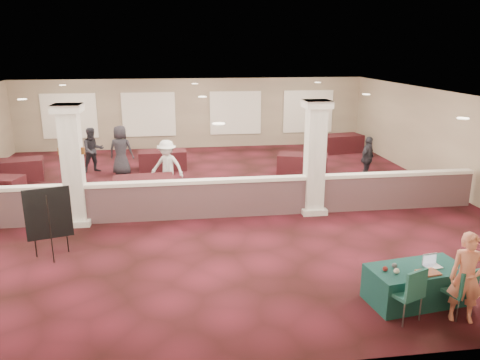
{
  "coord_description": "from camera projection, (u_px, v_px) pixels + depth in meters",
  "views": [
    {
      "loc": [
        -0.81,
        -13.78,
        4.59
      ],
      "look_at": [
        0.83,
        -2.0,
        1.19
      ],
      "focal_mm": 35.0,
      "sensor_mm": 36.0,
      "label": 1
    }
  ],
  "objects": [
    {
      "name": "ground",
      "position": [
        205.0,
        200.0,
        14.49
      ],
      "size": [
        16.0,
        16.0,
        0.0
      ],
      "primitive_type": "plane",
      "color": "#4A121C",
      "rests_on": "ground"
    },
    {
      "name": "wall_back",
      "position": [
        193.0,
        114.0,
        21.67
      ],
      "size": [
        16.0,
        0.04,
        3.2
      ],
      "primitive_type": "cube",
      "color": "#7E6B57",
      "rests_on": "ground"
    },
    {
      "name": "wall_front",
      "position": [
        241.0,
        272.0,
        6.43
      ],
      "size": [
        16.0,
        0.04,
        3.2
      ],
      "primitive_type": "cube",
      "color": "#7E6B57",
      "rests_on": "ground"
    },
    {
      "name": "wall_right",
      "position": [
        451.0,
        143.0,
        15.11
      ],
      "size": [
        0.04,
        16.0,
        3.2
      ],
      "primitive_type": "cube",
      "color": "#7E6B57",
      "rests_on": "ground"
    },
    {
      "name": "ceiling",
      "position": [
        202.0,
        96.0,
        13.61
      ],
      "size": [
        16.0,
        16.0,
        0.02
      ],
      "primitive_type": "cube",
      "color": "silver",
      "rests_on": "wall_back"
    },
    {
      "name": "partition_wall",
      "position": [
        208.0,
        198.0,
        12.91
      ],
      "size": [
        15.6,
        0.28,
        1.1
      ],
      "color": "brown",
      "rests_on": "ground"
    },
    {
      "name": "column_left",
      "position": [
        73.0,
        165.0,
        12.15
      ],
      "size": [
        0.72,
        0.72,
        3.2
      ],
      "color": "beige",
      "rests_on": "ground"
    },
    {
      "name": "column_right",
      "position": [
        315.0,
        157.0,
        13.01
      ],
      "size": [
        0.72,
        0.72,
        3.2
      ],
      "color": "beige",
      "rests_on": "ground"
    },
    {
      "name": "sconce_left",
      "position": [
        60.0,
        151.0,
        12.01
      ],
      "size": [
        0.12,
        0.12,
        0.18
      ],
      "color": "brown",
      "rests_on": "column_left"
    },
    {
      "name": "sconce_right",
      "position": [
        83.0,
        151.0,
        12.09
      ],
      "size": [
        0.12,
        0.12,
        0.18
      ],
      "color": "brown",
      "rests_on": "column_left"
    },
    {
      "name": "near_table",
      "position": [
        416.0,
        284.0,
        8.67
      ],
      "size": [
        1.88,
        1.12,
        0.68
      ],
      "primitive_type": "cube",
      "rotation": [
        0.0,
        0.0,
        0.14
      ],
      "color": "#0D312A",
      "rests_on": "ground"
    },
    {
      "name": "conf_chair_main",
      "position": [
        462.0,
        288.0,
        8.13
      ],
      "size": [
        0.59,
        0.59,
        0.92
      ],
      "rotation": [
        0.0,
        0.0,
        0.34
      ],
      "color": "#1C5345",
      "rests_on": "ground"
    },
    {
      "name": "conf_chair_side",
      "position": [
        409.0,
        290.0,
        7.98
      ],
      "size": [
        0.65,
        0.65,
        1.0
      ],
      "rotation": [
        0.0,
        0.0,
        0.39
      ],
      "color": "#1C5345",
      "rests_on": "ground"
    },
    {
      "name": "easel_board",
      "position": [
        48.0,
        214.0,
        10.26
      ],
      "size": [
        0.95,
        0.57,
        1.65
      ],
      "rotation": [
        0.0,
        0.0,
        0.28
      ],
      "color": "black",
      "rests_on": "ground"
    },
    {
      "name": "woman",
      "position": [
        467.0,
        278.0,
        7.94
      ],
      "size": [
        0.68,
        0.56,
        1.61
      ],
      "primitive_type": "imported",
      "rotation": [
        0.0,
        0.0,
        -0.34
      ],
      "color": "#F28269",
      "rests_on": "ground"
    },
    {
      "name": "far_table_front_center",
      "position": [
        144.0,
        189.0,
        14.43
      ],
      "size": [
        1.88,
        1.03,
        0.74
      ],
      "primitive_type": "cube",
      "rotation": [
        0.0,
        0.0,
        0.06
      ],
      "color": "black",
      "rests_on": "ground"
    },
    {
      "name": "far_table_front_right",
      "position": [
        302.0,
        164.0,
        17.44
      ],
      "size": [
        2.02,
        1.47,
        0.74
      ],
      "primitive_type": "cube",
      "rotation": [
        0.0,
        0.0,
        -0.35
      ],
      "color": "black",
      "rests_on": "ground"
    },
    {
      "name": "far_table_back_left",
      "position": [
        15.0,
        170.0,
        16.57
      ],
      "size": [
        2.01,
        1.29,
        0.75
      ],
      "primitive_type": "cube",
      "rotation": [
        0.0,
        0.0,
        0.21
      ],
      "color": "black",
      "rests_on": "ground"
    },
    {
      "name": "far_table_back_center",
      "position": [
        163.0,
        160.0,
        18.09
      ],
      "size": [
        1.84,
        1.0,
        0.73
      ],
      "primitive_type": "cube",
      "rotation": [
        0.0,
        0.0,
        0.06
      ],
      "color": "black",
      "rests_on": "ground"
    },
    {
      "name": "far_table_back_right",
      "position": [
        340.0,
        143.0,
        21.05
      ],
      "size": [
        2.07,
        1.29,
        0.78
      ],
      "primitive_type": "cube",
      "rotation": [
        0.0,
        0.0,
        0.18
      ],
      "color": "black",
      "rests_on": "ground"
    },
    {
      "name": "attendee_a",
      "position": [
        93.0,
        150.0,
        17.55
      ],
      "size": [
        0.93,
        0.75,
        1.7
      ],
      "primitive_type": "imported",
      "rotation": [
        0.0,
        0.0,
        0.42
      ],
      "color": "black",
      "rests_on": "ground"
    },
    {
      "name": "attendee_b",
      "position": [
        167.0,
        166.0,
        15.1
      ],
      "size": [
        1.21,
        0.91,
        1.72
      ],
      "primitive_type": "imported",
      "rotation": [
        0.0,
        0.0,
        -0.42
      ],
      "color": "#B9B9B5",
      "rests_on": "ground"
    },
    {
      "name": "attendee_c",
      "position": [
        367.0,
        159.0,
        16.48
      ],
      "size": [
        0.97,
        0.96,
        1.57
      ],
      "primitive_type": "imported",
      "rotation": [
        0.0,
        0.0,
        0.77
      ],
      "color": "black",
      "rests_on": "ground"
    },
    {
      "name": "attendee_d",
      "position": [
        121.0,
        150.0,
        17.2
      ],
      "size": [
        1.0,
        0.7,
        1.83
      ],
      "primitive_type": "imported",
      "rotation": [
        0.0,
        0.0,
        2.89
      ],
      "color": "black",
      "rests_on": "ground"
    },
    {
      "name": "laptop_base",
      "position": [
        433.0,
        267.0,
        8.6
      ],
      "size": [
        0.34,
        0.26,
        0.02
      ],
      "primitive_type": "cube",
      "rotation": [
        0.0,
        0.0,
        0.14
      ],
      "color": "silver",
      "rests_on": "near_table"
    },
    {
      "name": "laptop_screen",
      "position": [
        429.0,
        259.0,
        8.67
      ],
      "size": [
        0.31,
        0.05,
        0.21
      ],
      "primitive_type": "cube",
      "rotation": [
        0.0,
        0.0,
        0.14
      ],
      "color": "silver",
      "rests_on": "near_table"
    },
    {
      "name": "screen_glow",
      "position": [
        430.0,
        259.0,
        8.67
      ],
      "size": [
        0.28,
        0.04,
        0.18
      ],
      "primitive_type": "cube",
      "rotation": [
        0.0,
        0.0,
        0.14
      ],
      "color": "silver",
      "rests_on": "near_table"
    },
    {
      "name": "knitting",
      "position": [
        428.0,
        272.0,
        8.37
      ],
      "size": [
        0.41,
        0.33,
        0.03
      ],
      "primitive_type": "cube",
      "rotation": [
        0.0,
        0.0,
        0.14
      ],
      "color": "#BA4D1D",
      "rests_on": "near_table"
    },
    {
      "name": "yarn_cream",
      "position": [
        397.0,
        271.0,
        8.34
      ],
      "size": [
        0.1,
        0.1,
        0.1
      ],
      "primitive_type": "sphere",
      "color": "beige",
      "rests_on": "near_table"
    },
    {
      "name": "yarn_red",
      "position": [
        385.0,
        269.0,
        8.44
      ],
      "size": [
        0.09,
        0.09,
        0.09
      ],
      "primitive_type": "sphere",
      "color": "maroon",
      "rests_on": "near_table"
    },
    {
      "name": "yarn_grey",
      "position": [
        394.0,
        266.0,
        8.56
      ],
      "size": [
        0.1,
        0.1,
        0.1
      ],
      "primitive_type": "sphere",
      "color": "#4E4F53",
      "rests_on": "near_table"
    },
    {
      "name": "scissors",
      "position": [
        456.0,
        270.0,
        8.49
      ],
      "size": [
        0.11,
        0.04,
        0.01
      ],
      "primitive_type": "cube",
      "rotation": [
        0.0,
        0.0,
        0.14
      ],
      "color": "red",
      "rests_on": "near_table"
    }
  ]
}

